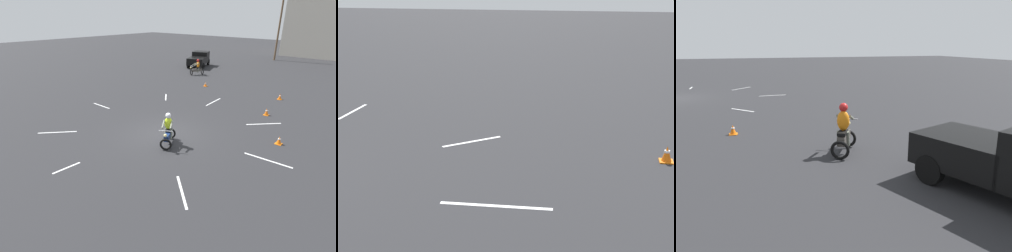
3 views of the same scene
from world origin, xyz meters
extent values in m
cube|color=orange|center=(-4.10, 10.16, 0.01)|extent=(0.32, 0.32, 0.03)
cone|color=orange|center=(-4.10, 10.16, 0.21)|extent=(0.24, 0.24, 0.36)
cylinder|color=white|center=(-4.10, 10.16, 0.26)|extent=(0.13, 0.13, 0.05)
cube|color=silver|center=(-1.05, 6.72, 0.00)|extent=(0.27, 2.18, 0.01)
cube|color=silver|center=(-4.54, 5.25, 0.00)|extent=(1.19, 1.34, 0.01)
cube|color=silver|center=(-6.59, 0.60, 0.00)|extent=(1.82, 0.14, 0.01)
camera|label=1|loc=(8.87, -9.59, 6.13)|focal=28.00mm
camera|label=2|loc=(6.80, 8.58, 4.14)|focal=50.00mm
camera|label=3|loc=(-4.45, 23.19, 3.45)|focal=35.00mm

